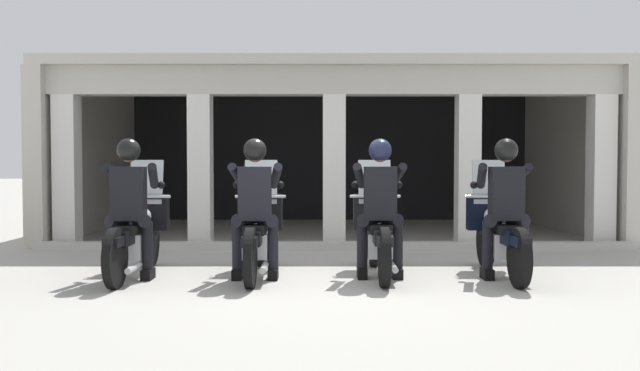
{
  "coord_description": "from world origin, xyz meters",
  "views": [
    {
      "loc": [
        0.03,
        -7.48,
        1.33
      ],
      "look_at": [
        0.0,
        0.45,
        1.04
      ],
      "focal_mm": 36.96,
      "sensor_mm": 36.0,
      "label": 1
    }
  ],
  "objects": [
    {
      "name": "motorcycle_center_left",
      "position": [
        -0.7,
        0.18,
        0.5
      ],
      "size": [
        0.62,
        2.04,
        1.35
      ],
      "rotation": [
        0.0,
        0.0,
        -0.18
      ],
      "color": "black",
      "rests_on": "ground"
    },
    {
      "name": "kerb_strip",
      "position": [
        0.25,
        2.34,
        0.06
      ],
      "size": [
        8.98,
        0.24,
        0.12
      ],
      "primitive_type": "cube",
      "color": "#B7B5AD",
      "rests_on": "ground"
    },
    {
      "name": "police_officer_center_right",
      "position": [
        0.7,
        -0.05,
        0.94
      ],
      "size": [
        0.63,
        0.61,
        1.58
      ],
      "rotation": [
        0.0,
        0.0,
        -0.06
      ],
      "color": "black",
      "rests_on": "ground"
    },
    {
      "name": "motorcycle_center_right",
      "position": [
        0.71,
        0.24,
        0.5
      ],
      "size": [
        0.62,
        2.04,
        1.35
      ],
      "rotation": [
        0.0,
        0.0,
        -0.06
      ],
      "color": "black",
      "rests_on": "ground"
    },
    {
      "name": "motorcycle_far_right",
      "position": [
        2.11,
        0.19,
        0.5
      ],
      "size": [
        0.62,
        2.04,
        1.35
      ],
      "rotation": [
        0.0,
        0.0,
        -0.06
      ],
      "color": "black",
      "rests_on": "ground"
    },
    {
      "name": "police_officer_far_left",
      "position": [
        -2.11,
        -0.12,
        0.94
      ],
      "size": [
        0.63,
        0.61,
        1.58
      ],
      "rotation": [
        0.0,
        0.0,
        -0.2
      ],
      "color": "black",
      "rests_on": "ground"
    },
    {
      "name": "police_officer_center_left",
      "position": [
        -0.7,
        -0.1,
        0.94
      ],
      "size": [
        0.63,
        0.61,
        1.58
      ],
      "rotation": [
        0.0,
        0.0,
        -0.18
      ],
      "color": "black",
      "rests_on": "ground"
    },
    {
      "name": "ground_plane",
      "position": [
        0.0,
        3.0,
        0.0
      ],
      "size": [
        80.0,
        80.0,
        0.0
      ],
      "primitive_type": "plane",
      "color": "#A8A59E"
    },
    {
      "name": "motorcycle_far_left",
      "position": [
        -2.11,
        0.16,
        0.5
      ],
      "size": [
        0.62,
        2.04,
        1.35
      ],
      "rotation": [
        0.0,
        0.0,
        -0.2
      ],
      "color": "black",
      "rests_on": "ground"
    },
    {
      "name": "police_officer_far_right",
      "position": [
        2.11,
        -0.1,
        0.94
      ],
      "size": [
        0.63,
        0.61,
        1.58
      ],
      "rotation": [
        0.0,
        0.0,
        -0.06
      ],
      "color": "black",
      "rests_on": "ground"
    },
    {
      "name": "station_building",
      "position": [
        0.25,
        5.49,
        1.91
      ],
      "size": [
        9.48,
        5.33,
        2.96
      ],
      "color": "black",
      "rests_on": "ground"
    }
  ]
}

